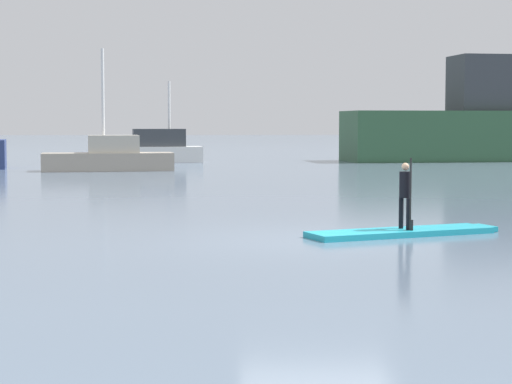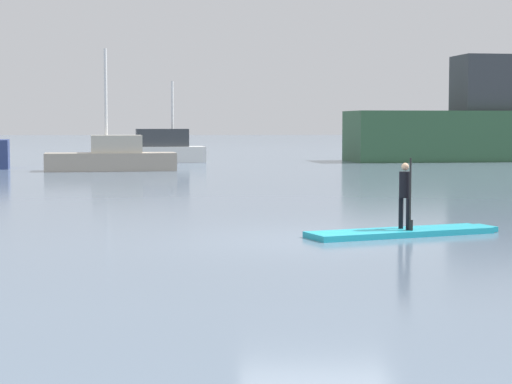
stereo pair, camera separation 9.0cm
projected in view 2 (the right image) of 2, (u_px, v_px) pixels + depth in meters
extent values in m
plane|color=slate|center=(318.00, 240.00, 15.02)|extent=(240.00, 240.00, 0.00)
cube|color=#1E9EB2|center=(400.00, 232.00, 15.62)|extent=(3.34, 1.87, 0.10)
cube|color=#1E9EB2|center=(483.00, 228.00, 16.27)|extent=(0.42, 0.59, 0.09)
cylinder|color=black|center=(401.00, 213.00, 15.74)|extent=(0.08, 0.08, 0.53)
cylinder|color=black|center=(408.00, 214.00, 15.52)|extent=(0.08, 0.08, 0.53)
cylinder|color=black|center=(405.00, 185.00, 15.59)|extent=(0.25, 0.25, 0.44)
sphere|color=tan|center=(405.00, 167.00, 15.57)|extent=(0.13, 0.13, 0.13)
cylinder|color=black|center=(410.00, 194.00, 15.45)|extent=(0.03, 0.03, 1.21)
cube|color=black|center=(410.00, 225.00, 15.49)|extent=(0.08, 0.14, 0.18)
cube|color=#2D5638|center=(489.00, 136.00, 45.43)|extent=(14.23, 5.07, 2.43)
cube|color=#33383D|center=(510.00, 83.00, 45.38)|extent=(5.52, 3.11, 2.70)
cube|color=#9E9384|center=(111.00, 162.00, 36.22)|extent=(5.21, 2.26, 0.70)
cube|color=#B2AD9E|center=(116.00, 144.00, 36.21)|extent=(2.11, 1.53, 0.68)
cylinder|color=silver|center=(106.00, 92.00, 35.99)|extent=(0.12, 0.12, 3.35)
cube|color=silver|center=(150.00, 155.00, 43.63)|extent=(5.31, 2.18, 0.74)
cube|color=#33383D|center=(162.00, 138.00, 43.68)|extent=(2.55, 1.36, 0.83)
cylinder|color=silver|center=(172.00, 105.00, 43.66)|extent=(0.12, 0.12, 2.24)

